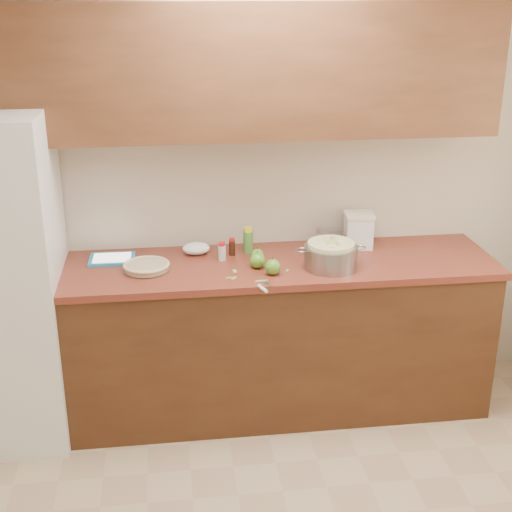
{
  "coord_description": "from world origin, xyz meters",
  "views": [
    {
      "loc": [
        -0.51,
        -2.19,
        2.38
      ],
      "look_at": [
        -0.04,
        1.43,
        0.98
      ],
      "focal_mm": 50.0,
      "sensor_mm": 36.0,
      "label": 1
    }
  ],
  "objects": [
    {
      "name": "peel_e",
      "position": [
        0.12,
        1.34,
        0.92
      ],
      "size": [
        0.03,
        0.03,
        0.0
      ],
      "primitive_type": "cube",
      "rotation": [
        0.0,
        0.0,
        -2.08
      ],
      "color": "#92B859",
      "rests_on": "counter_run"
    },
    {
      "name": "colander",
      "position": [
        0.37,
        1.35,
        0.99
      ],
      "size": [
        0.39,
        0.29,
        0.15
      ],
      "rotation": [
        0.0,
        0.0,
        0.14
      ],
      "color": "gray",
      "rests_on": "counter_run"
    },
    {
      "name": "apple_front",
      "position": [
        0.04,
        1.3,
        0.96
      ],
      "size": [
        0.09,
        0.09,
        0.1
      ],
      "color": "#4F8D22",
      "rests_on": "counter_run"
    },
    {
      "name": "flour_canister",
      "position": [
        0.6,
        1.66,
        1.02
      ],
      "size": [
        0.18,
        0.18,
        0.21
      ],
      "rotation": [
        0.0,
        0.0,
        -0.1
      ],
      "color": "white",
      "rests_on": "counter_run"
    },
    {
      "name": "peel_c",
      "position": [
        -0.02,
        1.21,
        0.92
      ],
      "size": [
        0.03,
        0.03,
        0.0
      ],
      "primitive_type": "cube",
      "rotation": [
        0.0,
        0.0,
        -2.53
      ],
      "color": "#92B859",
      "rests_on": "counter_run"
    },
    {
      "name": "paper_towel",
      "position": [
        -0.35,
        1.66,
        0.95
      ],
      "size": [
        0.17,
        0.15,
        0.07
      ],
      "primitive_type": "ellipsoid",
      "rotation": [
        0.0,
        0.0,
        0.14
      ],
      "color": "white",
      "rests_on": "counter_run"
    },
    {
      "name": "paring_knife",
      "position": [
        -0.04,
        1.11,
        0.93
      ],
      "size": [
        0.08,
        0.18,
        0.02
      ],
      "rotation": [
        0.0,
        0.0,
        0.34
      ],
      "color": "gray",
      "rests_on": "counter_run"
    },
    {
      "name": "apple_left",
      "position": [
        -0.03,
        1.4,
        0.96
      ],
      "size": [
        0.09,
        0.09,
        0.1
      ],
      "color": "#4F8D22",
      "rests_on": "counter_run"
    },
    {
      "name": "cinnamon_shaker",
      "position": [
        -0.21,
        1.54,
        0.97
      ],
      "size": [
        0.04,
        0.04,
        0.11
      ],
      "rotation": [
        0.0,
        0.0,
        0.03
      ],
      "color": "beige",
      "rests_on": "counter_run"
    },
    {
      "name": "upper_cabinets",
      "position": [
        0.0,
        1.63,
        1.95
      ],
      "size": [
        2.6,
        0.34,
        0.7
      ],
      "primitive_type": "cube",
      "color": "brown",
      "rests_on": "room_shell"
    },
    {
      "name": "room_shell",
      "position": [
        0.0,
        0.0,
        1.3
      ],
      "size": [
        3.6,
        3.6,
        3.6
      ],
      "color": "tan",
      "rests_on": "ground"
    },
    {
      "name": "counter_run",
      "position": [
        0.0,
        1.48,
        0.46
      ],
      "size": [
        2.64,
        0.68,
        0.92
      ],
      "color": "#472914",
      "rests_on": "ground"
    },
    {
      "name": "mixing_bowl",
      "position": [
        0.48,
        1.74,
        0.96
      ],
      "size": [
        0.22,
        0.22,
        0.08
      ],
      "rotation": [
        0.0,
        0.0,
        -0.3
      ],
      "color": "silver",
      "rests_on": "counter_run"
    },
    {
      "name": "apple_center",
      "position": [
        -0.02,
        1.5,
        0.96
      ],
      "size": [
        0.07,
        0.07,
        0.08
      ],
      "color": "#4F8D22",
      "rests_on": "counter_run"
    },
    {
      "name": "peel_a",
      "position": [
        -0.18,
        1.27,
        0.92
      ],
      "size": [
        0.04,
        0.04,
        0.0
      ],
      "primitive_type": "cube",
      "rotation": [
        0.0,
        0.0,
        0.96
      ],
      "color": "#92B859",
      "rests_on": "counter_run"
    },
    {
      "name": "vanilla_bottle",
      "position": [
        -0.15,
        1.61,
        0.97
      ],
      "size": [
        0.04,
        0.04,
        0.1
      ],
      "rotation": [
        0.0,
        0.0,
        -0.09
      ],
      "color": "black",
      "rests_on": "counter_run"
    },
    {
      "name": "peel_b",
      "position": [
        -0.05,
        1.21,
        0.92
      ],
      "size": [
        0.04,
        0.02,
        0.0
      ],
      "primitive_type": "cube",
      "rotation": [
        0.0,
        0.0,
        0.07
      ],
      "color": "#92B859",
      "rests_on": "counter_run"
    },
    {
      "name": "tablet",
      "position": [
        -0.83,
        1.62,
        0.93
      ],
      "size": [
        0.26,
        0.2,
        0.02
      ],
      "rotation": [
        0.0,
        0.0,
        -0.02
      ],
      "color": "teal",
      "rests_on": "counter_run"
    },
    {
      "name": "lemon_bottle",
      "position": [
        -0.05,
        1.64,
        0.99
      ],
      "size": [
        0.06,
        0.06,
        0.16
      ],
      "rotation": [
        0.0,
        0.0,
        0.19
      ],
      "color": "#4C8C38",
      "rests_on": "counter_run"
    },
    {
      "name": "pie",
      "position": [
        -0.63,
        1.44,
        0.94
      ],
      "size": [
        0.26,
        0.26,
        0.04
      ],
      "rotation": [
        0.0,
        0.0,
        -0.24
      ],
      "color": "silver",
      "rests_on": "counter_run"
    },
    {
      "name": "peel_d",
      "position": [
        -0.2,
        1.28,
        0.92
      ],
      "size": [
        0.03,
        0.02,
        0.0
      ],
      "primitive_type": "cube",
      "rotation": [
        0.0,
        0.0,
        0.26
      ],
      "color": "#92B859",
      "rests_on": "counter_run"
    },
    {
      "name": "peel_f",
      "position": [
        -0.16,
        1.36,
        0.92
      ],
      "size": [
        0.02,
        0.05,
        0.0
      ],
      "primitive_type": "cube",
      "rotation": [
        0.0,
        0.0,
        1.7
      ],
      "color": "#92B859",
      "rests_on": "counter_run"
    }
  ]
}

